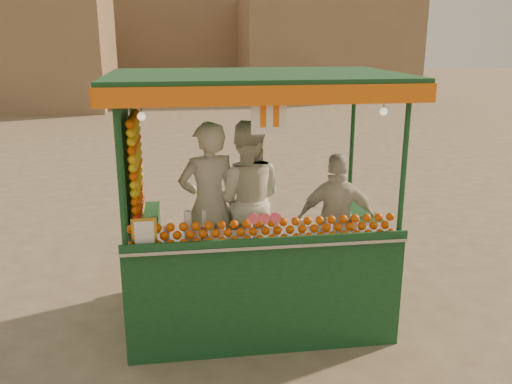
{
  "coord_description": "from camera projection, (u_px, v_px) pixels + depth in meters",
  "views": [
    {
      "loc": [
        -1.02,
        -5.76,
        3.15
      ],
      "look_at": [
        -0.2,
        -0.06,
        1.47
      ],
      "focal_mm": 37.9,
      "sensor_mm": 36.0,
      "label": 1
    }
  ],
  "objects": [
    {
      "name": "vendor_left",
      "position": [
        209.0,
        205.0,
        6.16
      ],
      "size": [
        0.8,
        0.63,
        1.92
      ],
      "rotation": [
        0.0,
        0.0,
        3.4
      ],
      "color": "beige",
      "rests_on": "ground"
    },
    {
      "name": "vendor_middle",
      "position": [
        246.0,
        200.0,
        6.4
      ],
      "size": [
        1.04,
        0.88,
        1.9
      ],
      "rotation": [
        0.0,
        0.0,
        2.95
      ],
      "color": "white",
      "rests_on": "ground"
    },
    {
      "name": "building_right",
      "position": [
        324.0,
        47.0,
        29.56
      ],
      "size": [
        9.0,
        6.0,
        5.0
      ],
      "primitive_type": "cube",
      "color": "#886C4D",
      "rests_on": "ground"
    },
    {
      "name": "building_center",
      "position": [
        160.0,
        29.0,
        33.76
      ],
      "size": [
        14.0,
        7.0,
        7.0
      ],
      "primitive_type": "cube",
      "color": "#886C4D",
      "rests_on": "ground"
    },
    {
      "name": "ground",
      "position": [
        272.0,
        307.0,
        6.5
      ],
      "size": [
        90.0,
        90.0,
        0.0
      ],
      "primitive_type": "plane",
      "color": "brown",
      "rests_on": "ground"
    },
    {
      "name": "vendor_right",
      "position": [
        337.0,
        221.0,
        6.14
      ],
      "size": [
        0.98,
        0.54,
        1.57
      ],
      "rotation": [
        0.0,
        0.0,
        2.97
      ],
      "color": "beige",
      "rests_on": "ground"
    },
    {
      "name": "juice_cart",
      "position": [
        250.0,
        247.0,
        5.95
      ],
      "size": [
        3.05,
        1.98,
        2.77
      ],
      "color": "#103D1A",
      "rests_on": "ground"
    }
  ]
}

